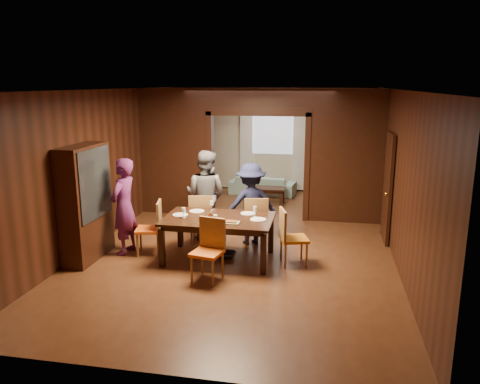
% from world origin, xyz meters
% --- Properties ---
extents(floor, '(9.00, 9.00, 0.00)m').
position_xyz_m(floor, '(0.00, 0.00, 0.00)').
color(floor, '#4B2715').
rests_on(floor, ground).
extents(ceiling, '(5.50, 9.00, 0.02)m').
position_xyz_m(ceiling, '(0.00, 0.00, 2.90)').
color(ceiling, silver).
rests_on(ceiling, room_walls).
extents(room_walls, '(5.52, 9.01, 2.90)m').
position_xyz_m(room_walls, '(0.00, 1.89, 1.51)').
color(room_walls, black).
rests_on(room_walls, floor).
extents(person_purple, '(0.49, 0.68, 1.74)m').
position_xyz_m(person_purple, '(-2.00, -1.14, 0.87)').
color(person_purple, '#581E53').
rests_on(person_purple, floor).
extents(person_grey, '(0.98, 0.84, 1.76)m').
position_xyz_m(person_grey, '(-0.77, -0.08, 0.88)').
color(person_grey, slate).
rests_on(person_grey, floor).
extents(person_navy, '(1.16, 0.94, 1.56)m').
position_xyz_m(person_navy, '(0.14, -0.21, 0.78)').
color(person_navy, '#161938').
rests_on(person_navy, floor).
extents(sofa, '(1.86, 0.90, 0.52)m').
position_xyz_m(sofa, '(-0.19, 3.85, 0.26)').
color(sofa, '#9ACACA').
rests_on(sofa, floor).
extents(serving_bowl, '(0.36, 0.36, 0.09)m').
position_xyz_m(serving_bowl, '(-0.16, -1.04, 0.80)').
color(serving_bowl, black).
rests_on(serving_bowl, dining_table).
extents(dining_table, '(1.87, 1.16, 0.76)m').
position_xyz_m(dining_table, '(-0.27, -1.15, 0.38)').
color(dining_table, black).
rests_on(dining_table, floor).
extents(coffee_table, '(0.80, 0.50, 0.40)m').
position_xyz_m(coffee_table, '(0.11, 2.94, 0.20)').
color(coffee_table, black).
rests_on(coffee_table, floor).
extents(chair_left, '(0.53, 0.53, 0.97)m').
position_xyz_m(chair_left, '(-1.57, -1.09, 0.48)').
color(chair_left, orange).
rests_on(chair_left, floor).
extents(chair_right, '(0.55, 0.55, 0.97)m').
position_xyz_m(chair_right, '(1.03, -1.13, 0.48)').
color(chair_right, '#C56E12').
rests_on(chair_right, floor).
extents(chair_far_l, '(0.50, 0.50, 0.97)m').
position_xyz_m(chair_far_l, '(-0.79, -0.31, 0.48)').
color(chair_far_l, red).
rests_on(chair_far_l, floor).
extents(chair_far_r, '(0.52, 0.52, 0.97)m').
position_xyz_m(chair_far_r, '(0.25, -0.32, 0.48)').
color(chair_far_r, orange).
rests_on(chair_far_r, floor).
extents(chair_near, '(0.52, 0.52, 0.97)m').
position_xyz_m(chair_near, '(-0.24, -2.05, 0.48)').
color(chair_near, '#DD5C14').
rests_on(chair_near, floor).
extents(hutch, '(0.40, 1.20, 2.00)m').
position_xyz_m(hutch, '(-2.53, -1.50, 1.00)').
color(hutch, black).
rests_on(hutch, floor).
extents(door_right, '(0.06, 0.90, 2.10)m').
position_xyz_m(door_right, '(2.70, 0.50, 1.05)').
color(door_right, black).
rests_on(door_right, floor).
extents(window_far, '(1.20, 0.03, 1.30)m').
position_xyz_m(window_far, '(0.00, 4.44, 1.70)').
color(window_far, silver).
rests_on(window_far, back_wall).
extents(curtain_left, '(0.35, 0.06, 2.40)m').
position_xyz_m(curtain_left, '(-0.75, 4.40, 1.25)').
color(curtain_left, white).
rests_on(curtain_left, back_wall).
extents(curtain_right, '(0.35, 0.06, 2.40)m').
position_xyz_m(curtain_right, '(0.75, 4.40, 1.25)').
color(curtain_right, white).
rests_on(curtain_right, back_wall).
extents(plate_left, '(0.27, 0.27, 0.01)m').
position_xyz_m(plate_left, '(-0.96, -1.12, 0.77)').
color(plate_left, silver).
rests_on(plate_left, dining_table).
extents(plate_far_l, '(0.27, 0.27, 0.01)m').
position_xyz_m(plate_far_l, '(-0.74, -0.83, 0.77)').
color(plate_far_l, white).
rests_on(plate_far_l, dining_table).
extents(plate_far_r, '(0.27, 0.27, 0.01)m').
position_xyz_m(plate_far_r, '(0.19, -0.81, 0.77)').
color(plate_far_r, silver).
rests_on(plate_far_r, dining_table).
extents(plate_right, '(0.27, 0.27, 0.01)m').
position_xyz_m(plate_right, '(0.42, -1.15, 0.77)').
color(plate_right, white).
rests_on(plate_right, dining_table).
extents(plate_near, '(0.27, 0.27, 0.01)m').
position_xyz_m(plate_near, '(-0.27, -1.48, 0.77)').
color(plate_near, silver).
rests_on(plate_near, dining_table).
extents(platter_a, '(0.30, 0.20, 0.04)m').
position_xyz_m(platter_a, '(-0.36, -1.30, 0.78)').
color(platter_a, gray).
rests_on(platter_a, dining_table).
extents(platter_b, '(0.30, 0.20, 0.04)m').
position_xyz_m(platter_b, '(-0.00, -1.42, 0.78)').
color(platter_b, gray).
rests_on(platter_b, dining_table).
extents(wineglass_left, '(0.08, 0.08, 0.18)m').
position_xyz_m(wineglass_left, '(-0.85, -1.27, 0.85)').
color(wineglass_left, silver).
rests_on(wineglass_left, dining_table).
extents(wineglass_far, '(0.08, 0.08, 0.18)m').
position_xyz_m(wineglass_far, '(-0.50, -0.71, 0.85)').
color(wineglass_far, white).
rests_on(wineglass_far, dining_table).
extents(wineglass_right, '(0.08, 0.08, 0.18)m').
position_xyz_m(wineglass_right, '(0.34, -0.96, 0.85)').
color(wineglass_right, silver).
rests_on(wineglass_right, dining_table).
extents(tumbler, '(0.07, 0.07, 0.14)m').
position_xyz_m(tumbler, '(-0.24, -1.47, 0.83)').
color(tumbler, silver).
rests_on(tumbler, dining_table).
extents(condiment_jar, '(0.08, 0.08, 0.11)m').
position_xyz_m(condiment_jar, '(-0.38, -1.24, 0.82)').
color(condiment_jar, '#4A2611').
rests_on(condiment_jar, dining_table).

